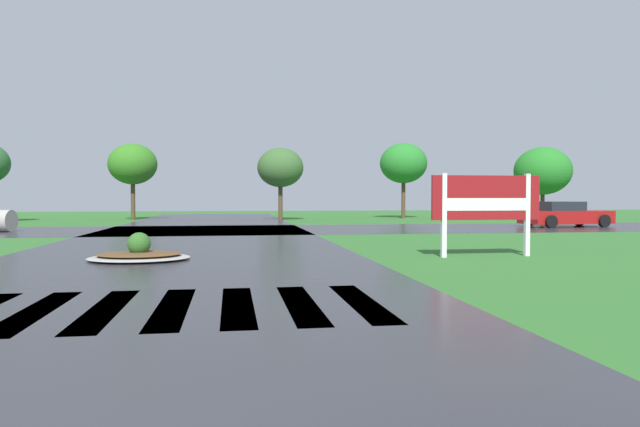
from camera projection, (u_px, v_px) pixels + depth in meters
name	position (u px, v px, depth m)	size (l,w,h in m)	color
asphalt_roadway	(172.00, 269.00, 12.44)	(9.29, 80.00, 0.01)	#2B2B30
asphalt_cross_road	(203.00, 230.00, 26.90)	(90.00, 8.36, 0.01)	#2B2B30
crosswalk_stripes	(139.00, 308.00, 8.07)	(6.75, 3.17, 0.01)	white
estate_billboard	(486.00, 202.00, 14.99)	(2.92, 0.14, 2.14)	white
median_island	(139.00, 254.00, 14.20)	(2.45, 2.04, 0.68)	#9E9B93
car_dark_suv	(565.00, 215.00, 29.80)	(4.74, 2.44, 1.29)	maroon
background_treeline	(331.00, 167.00, 39.08)	(39.45, 6.25, 5.35)	#4C3823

